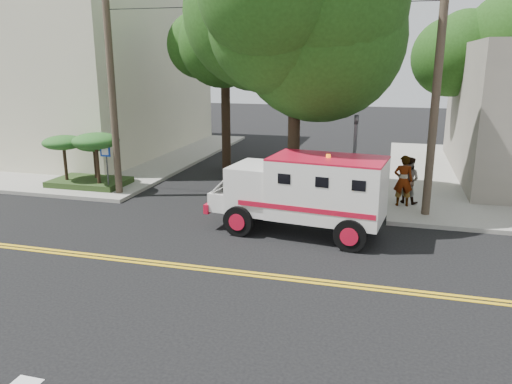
% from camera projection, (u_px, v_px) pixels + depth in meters
% --- Properties ---
extents(ground, '(100.00, 100.00, 0.00)m').
position_uv_depth(ground, '(190.00, 267.00, 13.37)').
color(ground, black).
rests_on(ground, ground).
extents(sidewalk_nw, '(17.00, 17.00, 0.15)m').
position_uv_depth(sidewalk_nw, '(66.00, 153.00, 29.38)').
color(sidewalk_nw, gray).
rests_on(sidewalk_nw, ground).
extents(building_left, '(16.00, 14.00, 10.00)m').
position_uv_depth(building_left, '(44.00, 64.00, 29.99)').
color(building_left, beige).
rests_on(building_left, sidewalk_nw).
extents(utility_pole_left, '(0.28, 0.28, 9.00)m').
position_uv_depth(utility_pole_left, '(112.00, 84.00, 19.24)').
color(utility_pole_left, '#382D23').
rests_on(utility_pole_left, ground).
extents(utility_pole_right, '(0.28, 0.28, 9.00)m').
position_uv_depth(utility_pole_right, '(437.00, 88.00, 16.39)').
color(utility_pole_right, '#382D23').
rests_on(utility_pole_right, ground).
extents(tree_main, '(6.08, 5.70, 9.85)m').
position_uv_depth(tree_main, '(308.00, 4.00, 16.82)').
color(tree_main, black).
rests_on(tree_main, ground).
extents(tree_left, '(4.48, 4.20, 7.70)m').
position_uv_depth(tree_left, '(230.00, 52.00, 23.57)').
color(tree_left, black).
rests_on(tree_left, ground).
extents(tree_right, '(4.80, 4.50, 8.20)m').
position_uv_depth(tree_right, '(480.00, 45.00, 24.25)').
color(tree_right, black).
rests_on(tree_right, ground).
extents(traffic_signal, '(0.15, 0.18, 3.60)m').
position_uv_depth(traffic_signal, '(355.00, 155.00, 17.05)').
color(traffic_signal, '#3F3F42').
rests_on(traffic_signal, ground).
extents(accessibility_sign, '(0.45, 0.10, 2.02)m').
position_uv_depth(accessibility_sign, '(106.00, 162.00, 20.36)').
color(accessibility_sign, '#3F3F42').
rests_on(accessibility_sign, ground).
extents(palm_planter, '(3.52, 2.63, 2.36)m').
position_uv_depth(palm_planter, '(86.00, 151.00, 21.02)').
color(palm_planter, '#1E3314').
rests_on(palm_planter, sidewalk_nw).
extents(armored_truck, '(5.74, 2.78, 2.52)m').
position_uv_depth(armored_truck, '(305.00, 190.00, 15.64)').
color(armored_truck, silver).
rests_on(armored_truck, ground).
extents(pedestrian_a, '(0.73, 0.52, 1.90)m').
position_uv_depth(pedestrian_a, '(403.00, 181.00, 18.27)').
color(pedestrian_a, gray).
rests_on(pedestrian_a, sidewalk_ne).
extents(pedestrian_b, '(1.04, 0.94, 1.76)m').
position_uv_depth(pedestrian_b, '(408.00, 180.00, 18.67)').
color(pedestrian_b, gray).
rests_on(pedestrian_b, sidewalk_ne).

